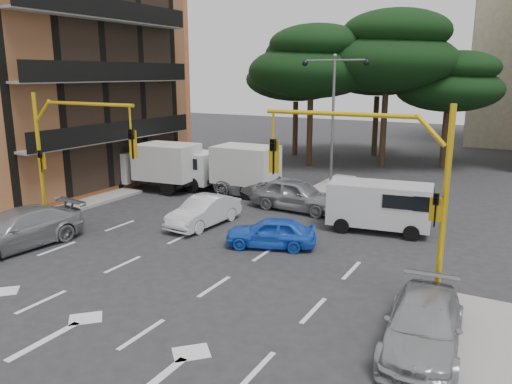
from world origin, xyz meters
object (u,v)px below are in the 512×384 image
car_blue_compact (271,232)px  van_white (379,207)px  street_lamp_center (334,97)px  car_white_hatch (204,211)px  car_silver_cross_b (296,195)px  box_truck_a (153,166)px  car_silver_cross_a (261,184)px  car_silver_parked (423,325)px  signal_mast_right (383,174)px  car_silver_wagon (17,229)px  box_truck_b (230,169)px  signal_mast_left (66,144)px

car_blue_compact → van_white: (3.19, 4.20, 0.48)m
street_lamp_center → car_white_hatch: 11.80m
car_silver_cross_b → car_white_hatch: bearing=153.4°
box_truck_a → car_silver_cross_a: bearing=-83.1°
street_lamp_center → car_silver_cross_b: size_ratio=1.65×
van_white → box_truck_a: box_truck_a is taller
car_silver_parked → signal_mast_right: bearing=120.5°
signal_mast_right → car_blue_compact: size_ratio=1.66×
car_white_hatch → car_silver_cross_a: size_ratio=0.76×
signal_mast_right → car_silver_wagon: signal_mast_right is taller
car_silver_cross_b → box_truck_b: size_ratio=0.82×
signal_mast_right → box_truck_a: (-15.80, 8.01, -2.48)m
car_silver_cross_b → car_silver_parked: car_silver_cross_b is taller
signal_mast_left → car_white_hatch: size_ratio=1.48×
van_white → box_truck_a: (-14.05, 1.47, 0.31)m
street_lamp_center → box_truck_a: bearing=-146.3°
street_lamp_center → car_silver_wagon: street_lamp_center is taller
box_truck_a → car_silver_parked: bearing=-127.0°
car_silver_cross_b → car_silver_parked: bearing=-138.6°
car_silver_wagon → car_silver_cross_a: bearing=76.6°
street_lamp_center → van_white: (5.05, -7.47, -4.33)m
signal_mast_right → car_silver_cross_b: size_ratio=1.27×
car_silver_cross_a → car_white_hatch: bearing=-176.6°
signal_mast_right → car_blue_compact: 6.37m
signal_mast_left → box_truck_b: 10.09m
car_blue_compact → car_silver_parked: car_silver_parked is taller
signal_mast_left → car_silver_parked: 16.05m
car_silver_wagon → car_silver_cross_a: size_ratio=0.99×
car_silver_cross_a → box_truck_a: bearing=103.4°
car_silver_cross_b → van_white: bearing=-103.3°
car_silver_wagon → box_truck_b: size_ratio=0.92×
car_blue_compact → car_silver_cross_b: 5.76m
signal_mast_right → car_silver_parked: signal_mast_right is taller
car_blue_compact → car_silver_cross_a: bearing=-169.1°
signal_mast_left → car_blue_compact: bearing=15.1°
signal_mast_right → car_silver_parked: bearing=-54.0°
car_silver_cross_a → car_silver_parked: car_silver_cross_a is taller
signal_mast_left → street_lamp_center: size_ratio=0.77×
car_silver_parked → box_truck_a: box_truck_a is taller
street_lamp_center → car_silver_parked: bearing=-62.4°
car_blue_compact → car_silver_parked: 8.44m
car_blue_compact → car_silver_wagon: 10.10m
street_lamp_center → car_silver_wagon: (-6.93, -16.64, -4.66)m
signal_mast_right → car_silver_cross_a: size_ratio=1.12×
box_truck_b → signal_mast_left: bearing=164.4°
signal_mast_right → box_truck_a: signal_mast_right is taller
car_blue_compact → box_truck_b: 9.62m
car_white_hatch → car_blue_compact: (4.01, -1.10, -0.06)m
car_white_hatch → car_silver_parked: size_ratio=0.90×
car_silver_wagon → car_white_hatch: bearing=58.5°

